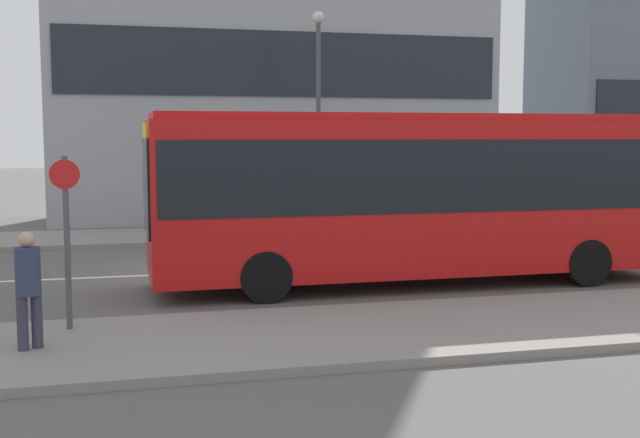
{
  "coord_description": "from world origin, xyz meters",
  "views": [
    {
      "loc": [
        -1.57,
        -17.63,
        3.06
      ],
      "look_at": [
        2.42,
        -2.02,
        1.36
      ],
      "focal_mm": 45.0,
      "sensor_mm": 36.0,
      "label": 1
    }
  ],
  "objects_px": {
    "city_bus": "(414,187)",
    "street_lamp": "(318,98)",
    "parked_car_0": "(572,218)",
    "pedestrian_near_stop": "(28,283)",
    "bus_stop_sign": "(67,229)"
  },
  "relations": [
    {
      "from": "bus_stop_sign",
      "to": "street_lamp",
      "type": "height_order",
      "value": "street_lamp"
    },
    {
      "from": "city_bus",
      "to": "street_lamp",
      "type": "relative_size",
      "value": 1.65
    },
    {
      "from": "pedestrian_near_stop",
      "to": "bus_stop_sign",
      "type": "xyz_separation_m",
      "value": [
        0.46,
        1.07,
        0.61
      ]
    },
    {
      "from": "city_bus",
      "to": "bus_stop_sign",
      "type": "height_order",
      "value": "city_bus"
    },
    {
      "from": "pedestrian_near_stop",
      "to": "bus_stop_sign",
      "type": "relative_size",
      "value": 0.62
    },
    {
      "from": "parked_car_0",
      "to": "pedestrian_near_stop",
      "type": "xyz_separation_m",
      "value": [
        -14.25,
        -9.61,
        0.44
      ]
    },
    {
      "from": "pedestrian_near_stop",
      "to": "bus_stop_sign",
      "type": "distance_m",
      "value": 1.31
    },
    {
      "from": "city_bus",
      "to": "bus_stop_sign",
      "type": "xyz_separation_m",
      "value": [
        -6.63,
        -2.86,
        -0.33
      ]
    },
    {
      "from": "street_lamp",
      "to": "parked_car_0",
      "type": "bearing_deg",
      "value": -16.32
    },
    {
      "from": "parked_car_0",
      "to": "bus_stop_sign",
      "type": "xyz_separation_m",
      "value": [
        -13.79,
        -8.54,
        1.05
      ]
    },
    {
      "from": "street_lamp",
      "to": "bus_stop_sign",
      "type": "bearing_deg",
      "value": -121.7
    },
    {
      "from": "city_bus",
      "to": "pedestrian_near_stop",
      "type": "xyz_separation_m",
      "value": [
        -7.09,
        -3.93,
        -0.94
      ]
    },
    {
      "from": "parked_car_0",
      "to": "pedestrian_near_stop",
      "type": "bearing_deg",
      "value": -145.99
    },
    {
      "from": "pedestrian_near_stop",
      "to": "bus_stop_sign",
      "type": "bearing_deg",
      "value": 39.83
    },
    {
      "from": "parked_car_0",
      "to": "bus_stop_sign",
      "type": "bearing_deg",
      "value": -148.21
    }
  ]
}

